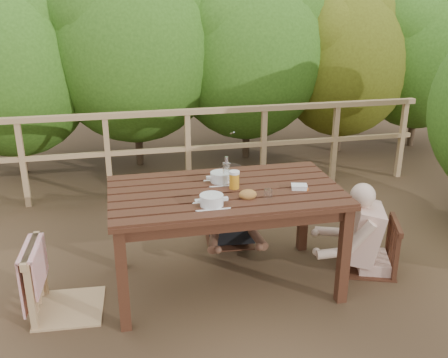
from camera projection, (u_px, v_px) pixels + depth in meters
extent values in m
plane|color=#503924|center=(225.00, 283.00, 4.21)|extent=(60.00, 60.00, 0.00)
cube|color=#371C11|center=(225.00, 239.00, 4.07)|extent=(1.77, 1.00, 0.82)
cube|color=tan|center=(63.00, 249.00, 3.69)|extent=(0.54, 0.54, 1.03)
cube|color=#371C11|center=(229.00, 200.00, 4.75)|extent=(0.46, 0.46, 0.86)
cube|color=#371C11|center=(374.00, 224.00, 4.29)|extent=(0.55, 0.55, 0.86)
cube|color=tan|center=(188.00, 152.00, 5.86)|extent=(5.60, 0.10, 1.01)
cylinder|color=white|center=(212.00, 201.00, 3.62)|extent=(0.29, 0.29, 0.10)
cylinder|color=silver|center=(221.00, 178.00, 4.06)|extent=(0.28, 0.28, 0.09)
ellipsoid|color=#B07529|center=(248.00, 195.00, 3.75)|extent=(0.13, 0.10, 0.08)
cylinder|color=orange|center=(234.00, 181.00, 3.91)|extent=(0.08, 0.08, 0.16)
cylinder|color=white|center=(226.00, 172.00, 3.95)|extent=(0.06, 0.06, 0.25)
cylinder|color=silver|center=(268.00, 194.00, 3.76)|extent=(0.06, 0.06, 0.08)
cube|color=white|center=(299.00, 188.00, 3.92)|extent=(0.14, 0.11, 0.05)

